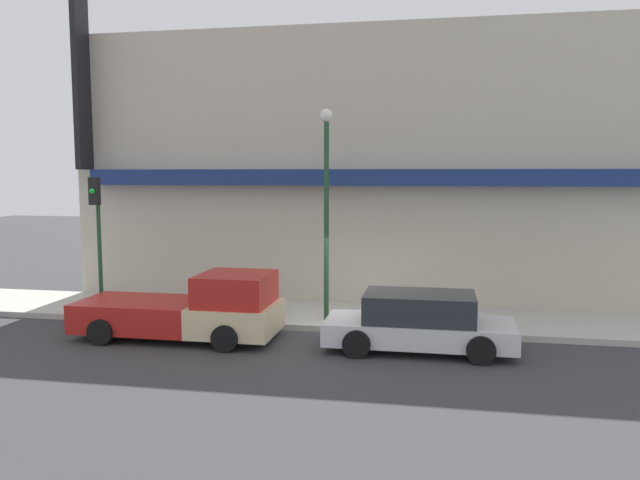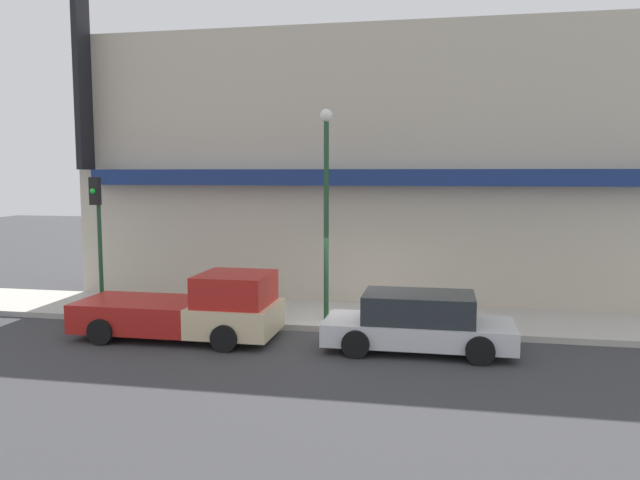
{
  "view_description": "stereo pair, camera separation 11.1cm",
  "coord_description": "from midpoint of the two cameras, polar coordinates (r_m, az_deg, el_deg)",
  "views": [
    {
      "loc": [
        2.19,
        -16.2,
        4.29
      ],
      "look_at": [
        -1.12,
        1.31,
        2.37
      ],
      "focal_mm": 35.0,
      "sensor_mm": 36.0,
      "label": 1
    },
    {
      "loc": [
        2.3,
        -16.18,
        4.29
      ],
      "look_at": [
        -1.12,
        1.31,
        2.37
      ],
      "focal_mm": 35.0,
      "sensor_mm": 36.0,
      "label": 2
    }
  ],
  "objects": [
    {
      "name": "fire_hydrant",
      "position": [
        17.25,
        6.56,
        -6.58
      ],
      "size": [
        0.22,
        0.22,
        0.66
      ],
      "color": "red",
      "rests_on": "sidewalk"
    },
    {
      "name": "parked_car",
      "position": [
        15.39,
        8.85,
        -7.47
      ],
      "size": [
        4.54,
        2.02,
        1.41
      ],
      "rotation": [
        0.0,
        0.0,
        0.01
      ],
      "color": "silver",
      "rests_on": "ground"
    },
    {
      "name": "pickup_truck",
      "position": [
        16.59,
        -11.84,
        -6.26
      ],
      "size": [
        5.25,
        2.24,
        1.75
      ],
      "rotation": [
        0.0,
        0.0,
        -0.04
      ],
      "color": "beige",
      "rests_on": "ground"
    },
    {
      "name": "ground_plane",
      "position": [
        16.9,
        2.76,
        -8.56
      ],
      "size": [
        80.0,
        80.0,
        0.0
      ],
      "primitive_type": "plane",
      "color": "#38383A"
    },
    {
      "name": "traffic_light",
      "position": [
        19.29,
        -19.86,
        1.66
      ],
      "size": [
        0.28,
        0.42,
        4.0
      ],
      "color": "#1E4728",
      "rests_on": "sidewalk"
    },
    {
      "name": "street_lamp",
      "position": [
        17.21,
        0.41,
        4.53
      ],
      "size": [
        0.36,
        0.36,
        5.86
      ],
      "color": "#1E4728",
      "rests_on": "sidewalk"
    },
    {
      "name": "sidewalk",
      "position": [
        18.45,
        3.47,
        -7.03
      ],
      "size": [
        36.0,
        3.28,
        0.17
      ],
      "color": "#B7B2A8",
      "rests_on": "ground"
    },
    {
      "name": "building",
      "position": [
        21.07,
        4.57,
        6.55
      ],
      "size": [
        19.8,
        3.8,
        10.9
      ],
      "color": "#BCB29E",
      "rests_on": "ground"
    }
  ]
}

